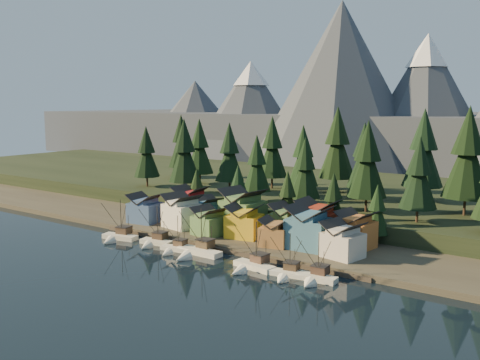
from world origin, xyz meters
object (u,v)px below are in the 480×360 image
Objects in this scene: boat_0 at (117,232)px; boat_3 at (196,246)px; house_back_1 at (210,210)px; house_back_0 at (190,202)px; boat_2 at (174,244)px; boat_4 at (251,260)px; boat_6 at (315,271)px; boat_1 at (154,237)px; boat_5 at (287,268)px; house_front_1 at (182,210)px; house_front_0 at (145,207)px.

boat_0 is 26.76m from boat_3.
house_back_1 is at bearing 50.68° from boat_0.
boat_3 is 1.33× the size of house_back_0.
boat_4 is (23.64, -0.96, 0.35)m from boat_2.
boat_3 is at bearing 176.10° from boat_6.
boat_3 reaches higher than boat_1.
boat_1 is at bearing 177.19° from boat_3.
boat_6 is at bearing 11.91° from boat_4.
house_back_1 is (-46.51, 23.29, 3.55)m from boat_6.
boat_1 is at bearing 162.68° from boat_2.
boat_5 is (53.19, -0.34, -0.34)m from boat_0.
boat_3 is 26.50m from boat_5.
boat_4 is at bearing -9.07° from boat_2.
boat_2 is 1.00× the size of house_back_0.
boat_3 is (15.04, -0.98, 0.06)m from boat_1.
boat_1 is 26.61m from house_back_0.
boat_6 is 1.26× the size of house_back_1.
boat_2 is 39.10m from boat_6.
boat_4 is 9.27m from boat_5.
house_back_0 is at bearing 101.45° from boat_1.
boat_4 is at bearing 172.19° from boat_5.
house_front_0 is at bearing -163.80° from house_front_1.
house_back_0 is (-40.96, 27.29, 4.50)m from boat_4.
house_front_1 is (-18.31, 15.74, 4.25)m from boat_3.
boat_5 is at bearing -11.52° from house_front_1.
house_front_1 is 11.37m from house_back_0.
boat_5 is at bearing -22.17° from house_front_0.
boat_1 is 1.13× the size of boat_2.
house_front_0 is 1.05× the size of house_back_1.
boat_3 reaches higher than house_front_0.
boat_4 is at bearing -25.04° from house_front_0.
boat_6 is 66.05m from house_front_0.
boat_3 is 32.65m from boat_6.
boat_4 reaches higher than boat_1.
house_back_1 is (-40.32, 24.16, 3.86)m from boat_5.
house_front_1 is (8.43, 16.81, 4.22)m from boat_0.
boat_5 is (32.90, -0.79, 0.10)m from boat_2.
house_front_1 is (-35.50, 17.32, 4.32)m from boat_4.
house_back_1 reaches higher than boat_5.
house_front_1 is at bearing 52.43° from boat_0.
house_back_0 reaches higher than boat_3.
boat_6 is at bearing -9.82° from boat_1.
boat_6 is at bearing -20.05° from house_front_0.
house_front_1 reaches higher than boat_0.
house_back_0 is at bearing 133.68° from boat_3.
boat_1 reaches higher than house_front_0.
boat_5 is 6.26m from boat_6.
house_front_0 is (-64.29, 14.69, 3.68)m from boat_6.
house_back_0 reaches higher than house_front_1.
house_front_1 is at bearing -108.25° from house_back_1.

